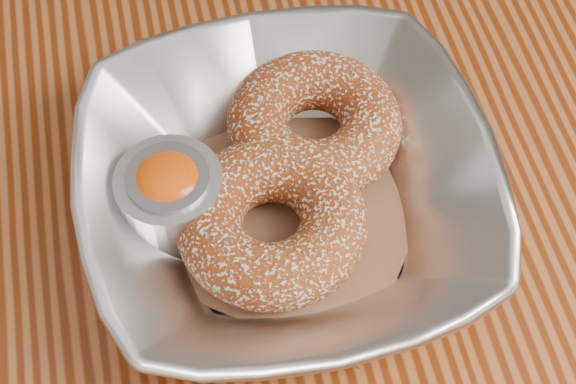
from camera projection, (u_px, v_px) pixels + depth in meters
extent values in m
cube|color=brown|center=(307.00, 127.00, 0.58)|extent=(1.20, 0.80, 0.04)
imported|color=silver|center=(288.00, 194.00, 0.49)|extent=(0.23, 0.23, 0.06)
cube|color=brown|center=(288.00, 212.00, 0.51)|extent=(0.20, 0.20, 0.00)
torus|color=#8F3A15|center=(314.00, 124.00, 0.52)|extent=(0.14, 0.14, 0.04)
torus|color=#8F3A15|center=(272.00, 222.00, 0.48)|extent=(0.12, 0.12, 0.04)
cylinder|color=silver|center=(172.00, 198.00, 0.49)|extent=(0.06, 0.06, 0.04)
cylinder|color=gray|center=(171.00, 195.00, 0.49)|extent=(0.05, 0.05, 0.04)
ellipsoid|color=#FF5207|center=(168.00, 184.00, 0.48)|extent=(0.04, 0.04, 0.03)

